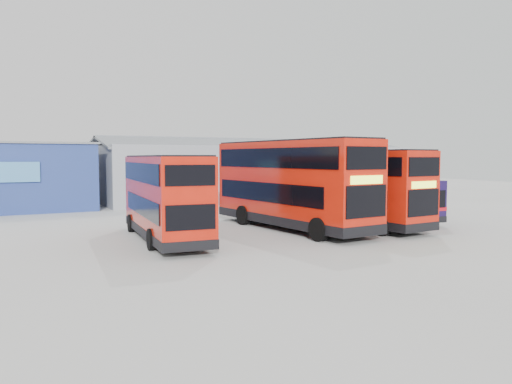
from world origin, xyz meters
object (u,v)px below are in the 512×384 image
double_decker_left (164,198)px  double_decker_right (351,189)px  maintenance_shed (253,171)px  single_decker_blue (379,198)px  double_decker_centre (291,185)px  office_block (7,176)px

double_decker_left → double_decker_right: double_decker_right is taller
maintenance_shed → single_decker_blue: size_ratio=3.03×
maintenance_shed → double_decker_left: bearing=-126.9°
double_decker_centre → double_decker_right: (3.71, -0.60, -0.26)m
maintenance_shed → double_decker_left: 26.05m
office_block → double_decker_centre: office_block is taller
double_decker_right → single_decker_blue: bearing=22.4°
office_block → double_decker_right: bearing=-47.6°
double_decker_centre → single_decker_blue: bearing=5.8°
double_decker_left → office_block: bearing=-66.1°
double_decker_left → maintenance_shed: bearing=-121.7°
double_decker_right → single_decker_blue: (4.00, 2.03, -0.87)m
maintenance_shed → double_decker_right: 21.57m
double_decker_centre → double_decker_right: 3.77m
single_decker_blue → double_decker_centre: bearing=17.1°
office_block → double_decker_centre: (13.74, -18.48, -0.12)m
double_decker_left → double_decker_centre: (7.37, 0.34, 0.42)m
double_decker_right → office_block: bearing=127.9°
double_decker_centre → double_decker_right: size_ratio=1.12×
single_decker_blue → double_decker_left: bearing=13.3°
double_decker_right → maintenance_shed: bearing=73.3°
maintenance_shed → double_decker_right: (-4.55, -21.09, -0.41)m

